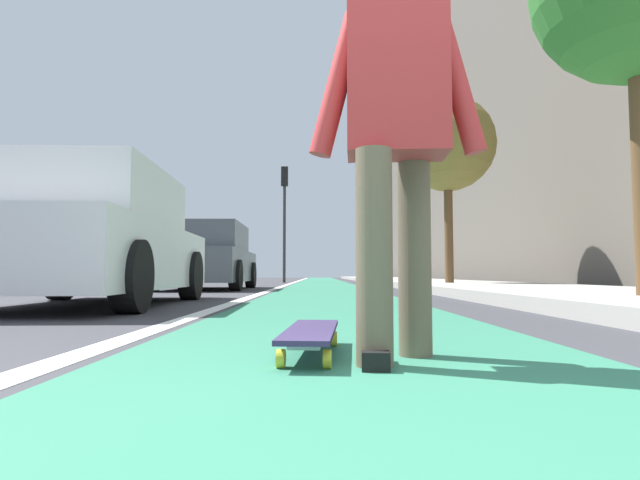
{
  "coord_description": "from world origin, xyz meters",
  "views": [
    {
      "loc": [
        -0.9,
        0.15,
        0.34
      ],
      "look_at": [
        10.3,
        0.12,
        1.07
      ],
      "focal_mm": 29.46,
      "sensor_mm": 36.0,
      "label": 1
    }
  ],
  "objects": [
    {
      "name": "traffic_light",
      "position": [
        20.67,
        1.57,
        3.28
      ],
      "size": [
        0.33,
        0.28,
        4.8
      ],
      "color": "#2D2D2D",
      "rests_on": "ground"
    },
    {
      "name": "skater_person",
      "position": [
        1.19,
        -0.16,
        0.94
      ],
      "size": [
        0.45,
        0.72,
        1.64
      ],
      "color": "brown",
      "rests_on": "ground"
    },
    {
      "name": "building_facade",
      "position": [
        22.0,
        -6.48,
        6.9
      ],
      "size": [
        40.0,
        1.2,
        13.79
      ],
      "primitive_type": "cube",
      "color": "#5B544B",
      "rests_on": "ground"
    },
    {
      "name": "ground_plane",
      "position": [
        10.0,
        0.0,
        0.0
      ],
      "size": [
        80.0,
        80.0,
        0.0
      ],
      "primitive_type": "plane",
      "color": "#38383D"
    },
    {
      "name": "parked_car_mid",
      "position": [
        11.03,
        2.69,
        0.71
      ],
      "size": [
        4.12,
        1.93,
        1.48
      ],
      "color": "#4C5156",
      "rests_on": "ground"
    },
    {
      "name": "street_tree_mid",
      "position": [
        11.57,
        -2.95,
        3.46
      ],
      "size": [
        2.29,
        2.29,
        4.63
      ],
      "color": "brown",
      "rests_on": "ground"
    },
    {
      "name": "parked_car_near",
      "position": [
        4.89,
        2.7,
        0.71
      ],
      "size": [
        4.1,
        2.06,
        1.48
      ],
      "color": "silver",
      "rests_on": "ground"
    },
    {
      "name": "skateboard",
      "position": [
        1.34,
        0.18,
        0.09
      ],
      "size": [
        0.85,
        0.26,
        0.11
      ],
      "color": "yellow",
      "rests_on": "ground"
    },
    {
      "name": "lane_stripe_white",
      "position": [
        20.0,
        1.17,
        0.0
      ],
      "size": [
        52.0,
        0.16,
        0.01
      ],
      "primitive_type": "cube",
      "color": "silver",
      "rests_on": "ground"
    },
    {
      "name": "sidewalk_curb",
      "position": [
        18.0,
        -3.35,
        0.07
      ],
      "size": [
        52.0,
        3.2,
        0.14
      ],
      "primitive_type": "cube",
      "color": "#9E9B93",
      "rests_on": "ground"
    },
    {
      "name": "bike_lane_paint",
      "position": [
        24.0,
        0.0,
        0.0
      ],
      "size": [
        56.0,
        2.04,
        0.0
      ],
      "primitive_type": "cube",
      "color": "#2D7256",
      "rests_on": "ground"
    }
  ]
}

